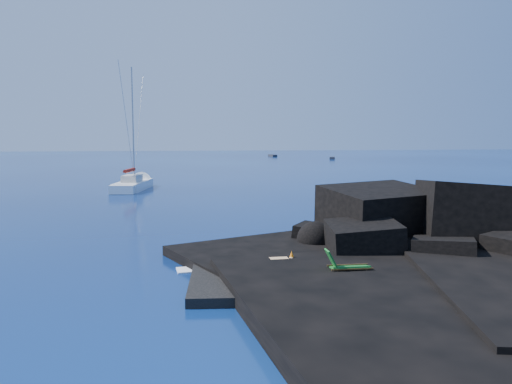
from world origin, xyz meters
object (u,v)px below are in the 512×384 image
at_px(sunbather, 279,260).
at_px(distant_boat_a, 273,157).
at_px(marker_cone, 292,257).
at_px(distant_boat_b, 332,159).
at_px(deck_chair, 350,261).
at_px(sailboat, 133,190).

distance_m(sunbather, distant_boat_a, 128.79).
distance_m(sunbather, marker_cone, 0.55).
bearing_deg(sunbather, distant_boat_b, 70.24).
relative_size(marker_cone, distant_boat_b, 0.13).
bearing_deg(distant_boat_b, deck_chair, -89.65).
bearing_deg(distant_boat_a, deck_chair, -108.17).
height_order(marker_cone, distant_boat_a, marker_cone).
bearing_deg(sunbather, deck_chair, -42.78).
height_order(deck_chair, distant_boat_b, deck_chair).
bearing_deg(sailboat, deck_chair, -64.26).
distance_m(sailboat, sunbather, 36.02).
relative_size(distant_boat_a, distant_boat_b, 1.03).
relative_size(sunbather, distant_boat_b, 0.39).
height_order(deck_chair, distant_boat_a, deck_chair).
xyz_separation_m(deck_chair, distant_boat_a, (23.12, 128.34, -0.92)).
bearing_deg(marker_cone, sunbather, -175.05).
bearing_deg(sailboat, distant_boat_a, 79.49).
distance_m(deck_chair, marker_cone, 2.74).
height_order(marker_cone, distant_boat_b, marker_cone).
bearing_deg(distant_boat_a, distant_boat_b, -67.43).
relative_size(sailboat, distant_boat_a, 2.91).
distance_m(deck_chair, sunbather, 3.09).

